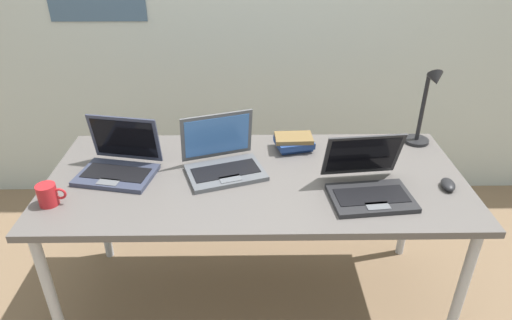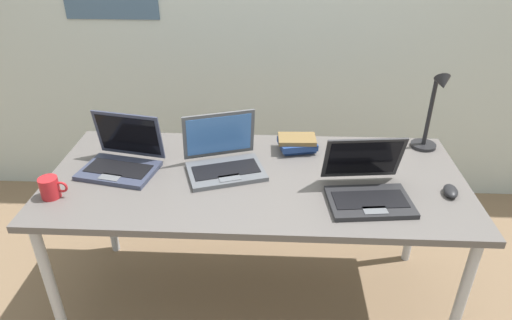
% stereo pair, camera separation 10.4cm
% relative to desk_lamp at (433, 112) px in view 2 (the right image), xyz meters
% --- Properties ---
extents(ground_plane, '(12.00, 12.00, 0.00)m').
position_rel_desk_lamp_xyz_m(ground_plane, '(-0.80, -0.28, -0.94)').
color(ground_plane, '#7A6047').
extents(desk, '(1.80, 0.80, 0.74)m').
position_rel_desk_lamp_xyz_m(desk, '(-0.80, -0.28, -0.25)').
color(desk, '#595451').
rests_on(desk, ground_plane).
extents(desk_lamp, '(0.12, 0.18, 0.40)m').
position_rel_desk_lamp_xyz_m(desk_lamp, '(0.00, 0.00, 0.00)').
color(desk_lamp, black).
rests_on(desk_lamp, desk).
extents(laptop_far_corner, '(0.39, 0.35, 0.24)m').
position_rel_desk_lamp_xyz_m(laptop_far_corner, '(-0.94, -0.23, -0.15)').
color(laptop_far_corner, '#515459').
rests_on(laptop_far_corner, desk).
extents(laptop_back_right, '(0.35, 0.33, 0.23)m').
position_rel_desk_lamp_xyz_m(laptop_back_right, '(-0.35, -0.42, -0.15)').
color(laptop_back_right, '#232326').
rests_on(laptop_back_right, desk).
extents(laptop_near_lamp, '(0.36, 0.31, 0.24)m').
position_rel_desk_lamp_xyz_m(laptop_near_lamp, '(-1.40, -0.24, -0.15)').
color(laptop_near_lamp, '#33384C').
rests_on(laptop_near_lamp, desk).
extents(computer_mouse, '(0.07, 0.10, 0.03)m').
position_rel_desk_lamp_xyz_m(computer_mouse, '(-0.00, -0.38, -0.18)').
color(computer_mouse, black).
rests_on(computer_mouse, desk).
extents(cell_phone, '(0.13, 0.15, 0.01)m').
position_rel_desk_lamp_xyz_m(cell_phone, '(-1.09, -0.00, -0.19)').
color(cell_phone, black).
rests_on(cell_phone, desk).
extents(book_stack, '(0.19, 0.17, 0.07)m').
position_rel_desk_lamp_xyz_m(book_stack, '(-0.61, -0.03, -0.16)').
color(book_stack, navy).
rests_on(book_stack, desk).
extents(coffee_mug, '(0.11, 0.08, 0.09)m').
position_rel_desk_lamp_xyz_m(coffee_mug, '(-1.62, -0.48, -0.15)').
color(coffee_mug, '#B21E23').
rests_on(coffee_mug, desk).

